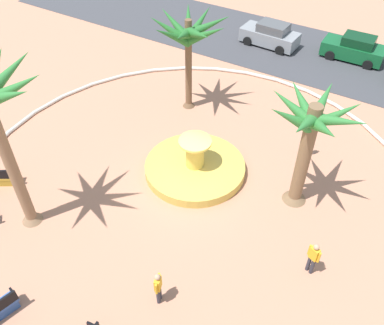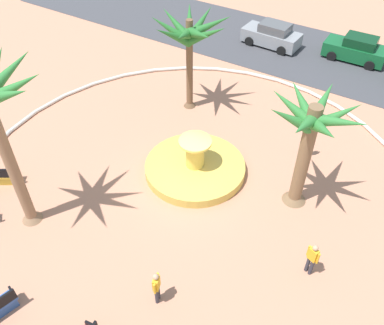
# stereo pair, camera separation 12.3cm
# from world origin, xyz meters

# --- Properties ---
(ground_plane) EXTENTS (80.00, 80.00, 0.00)m
(ground_plane) POSITION_xyz_m (0.00, 0.00, 0.00)
(ground_plane) COLOR tan
(plaza_curb) EXTENTS (20.84, 20.84, 0.20)m
(plaza_curb) POSITION_xyz_m (0.00, 0.00, 0.10)
(plaza_curb) COLOR silver
(plaza_curb) RESTS_ON ground
(street_asphalt) EXTENTS (48.00, 8.00, 0.03)m
(street_asphalt) POSITION_xyz_m (0.00, 14.82, 0.01)
(street_asphalt) COLOR #424247
(street_asphalt) RESTS_ON ground
(fountain) EXTENTS (4.77, 4.77, 1.91)m
(fountain) POSITION_xyz_m (-0.18, 0.68, 0.29)
(fountain) COLOR gold
(fountain) RESTS_ON ground
(palm_tree_by_curb) EXTENTS (3.94, 3.98, 5.30)m
(palm_tree_by_curb) POSITION_xyz_m (4.54, 1.44, 3.85)
(palm_tree_by_curb) COLOR brown
(palm_tree_by_curb) RESTS_ON ground
(palm_tree_mid_plaza) EXTENTS (4.25, 4.36, 5.41)m
(palm_tree_mid_plaza) POSITION_xyz_m (-3.29, 5.19, 4.32)
(palm_tree_mid_plaza) COLOR brown
(palm_tree_mid_plaza) RESTS_ON ground
(bench_southwest) EXTENTS (1.62, 1.28, 1.00)m
(bench_southwest) POSITION_xyz_m (-7.45, -4.72, 0.35)
(bench_southwest) COLOR gold
(bench_southwest) RESTS_ON ground
(person_cyclist_helmet) EXTENTS (0.31, 0.50, 1.60)m
(person_cyclist_helmet) POSITION_xyz_m (2.21, -5.76, 0.89)
(person_cyclist_helmet) COLOR #33333D
(person_cyclist_helmet) RESTS_ON ground
(person_cyclist_photo) EXTENTS (0.41, 0.39, 1.68)m
(person_cyclist_photo) POSITION_xyz_m (3.95, 4.53, 0.94)
(person_cyclist_photo) COLOR #33333D
(person_cyclist_photo) RESTS_ON ground
(person_pedestrian_stroll) EXTENTS (0.50, 0.31, 1.62)m
(person_pedestrian_stroll) POSITION_xyz_m (6.39, -1.78, 0.91)
(person_pedestrian_stroll) COLOR #33333D
(person_pedestrian_stroll) RESTS_ON ground
(parked_car_leftmost) EXTENTS (4.07, 2.05, 1.67)m
(parked_car_leftmost) POSITION_xyz_m (-2.40, 14.54, 0.78)
(parked_car_leftmost) COLOR gray
(parked_car_leftmost) RESTS_ON ground
(parked_car_second) EXTENTS (4.03, 1.97, 1.67)m
(parked_car_second) POSITION_xyz_m (3.16, 15.59, 0.78)
(parked_car_second) COLOR #145B2D
(parked_car_second) RESTS_ON ground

